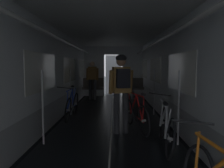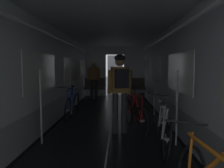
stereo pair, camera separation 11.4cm
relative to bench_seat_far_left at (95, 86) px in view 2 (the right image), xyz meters
The scene contains 8 objects.
train_car_shell 4.70m from the bench_seat_far_left, 78.60° to the right, with size 3.14×12.34×2.57m.
bench_seat_far_left is the anchor object (origin of this frame).
bench_seat_far_right 1.80m from the bench_seat_far_left, ahead, with size 0.98×0.51×0.95m.
bicycle_silver 6.44m from the bench_seat_far_left, 72.78° to the right, with size 0.44×1.69×0.95m.
bicycle_blue 3.89m from the bench_seat_far_left, 93.38° to the right, with size 0.44×1.69×0.95m.
person_cyclist_aisle 5.42m from the bench_seat_far_left, 77.94° to the right, with size 0.56×0.45×1.73m.
bicycle_red_in_aisle 5.22m from the bench_seat_far_left, 73.63° to the right, with size 0.55×1.66×0.95m.
person_standing_near_bench 0.55m from the bench_seat_far_left, 89.59° to the right, with size 0.53×0.23×1.69m.
Camera 2 is at (0.20, -2.00, 1.47)m, focal length 35.70 mm.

